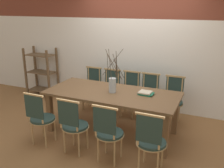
# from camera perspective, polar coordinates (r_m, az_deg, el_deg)

# --- Properties ---
(ground_plane) EXTENTS (16.00, 16.00, 0.00)m
(ground_plane) POSITION_cam_1_polar(r_m,az_deg,el_deg) (4.64, 0.00, -10.87)
(ground_plane) COLOR olive
(wall_rear) EXTENTS (12.00, 0.06, 3.20)m
(wall_rear) POSITION_cam_1_polar(r_m,az_deg,el_deg) (5.40, 6.00, 10.97)
(wall_rear) COLOR white
(wall_rear) RESTS_ON ground_plane
(dining_table) EXTENTS (2.30, 1.03, 0.77)m
(dining_table) POSITION_cam_1_polar(r_m,az_deg,el_deg) (4.36, 0.00, -3.09)
(dining_table) COLOR brown
(dining_table) RESTS_ON ground_plane
(chair_near_leftend) EXTENTS (0.42, 0.42, 0.92)m
(chair_near_leftend) POSITION_cam_1_polar(r_m,az_deg,el_deg) (4.21, -16.03, -7.18)
(chair_near_leftend) COLOR #233833
(chair_near_leftend) RESTS_ON ground_plane
(chair_near_left) EXTENTS (0.42, 0.42, 0.92)m
(chair_near_left) POSITION_cam_1_polar(r_m,az_deg,el_deg) (3.87, -8.80, -8.95)
(chair_near_left) COLOR #233833
(chair_near_left) RESTS_ON ground_plane
(chair_near_center) EXTENTS (0.42, 0.42, 0.92)m
(chair_near_center) POSITION_cam_1_polar(r_m,az_deg,el_deg) (3.62, -0.83, -10.73)
(chair_near_center) COLOR #233833
(chair_near_center) RESTS_ON ground_plane
(chair_near_right) EXTENTS (0.42, 0.42, 0.92)m
(chair_near_right) POSITION_cam_1_polar(r_m,az_deg,el_deg) (3.44, 8.84, -12.58)
(chair_near_right) COLOR #233833
(chair_near_right) RESTS_ON ground_plane
(chair_far_leftend) EXTENTS (0.42, 0.42, 0.92)m
(chair_far_leftend) POSITION_cam_1_polar(r_m,az_deg,el_deg) (5.49, -4.65, -0.67)
(chair_far_leftend) COLOR #233833
(chair_far_leftend) RESTS_ON ground_plane
(chair_far_left) EXTENTS (0.42, 0.42, 0.92)m
(chair_far_left) POSITION_cam_1_polar(r_m,az_deg,el_deg) (5.31, -0.44, -1.28)
(chair_far_left) COLOR #233833
(chair_far_left) RESTS_ON ground_plane
(chair_far_center) EXTENTS (0.42, 0.42, 0.92)m
(chair_far_center) POSITION_cam_1_polar(r_m,az_deg,el_deg) (5.15, 4.06, -1.92)
(chair_far_center) COLOR #233833
(chair_far_center) RESTS_ON ground_plane
(chair_far_right) EXTENTS (0.42, 0.42, 0.92)m
(chair_far_right) POSITION_cam_1_polar(r_m,az_deg,el_deg) (5.04, 8.31, -2.51)
(chair_far_right) COLOR #233833
(chair_far_right) RESTS_ON ground_plane
(chair_far_rightend) EXTENTS (0.42, 0.42, 0.92)m
(chair_far_rightend) POSITION_cam_1_polar(r_m,az_deg,el_deg) (4.94, 13.72, -3.24)
(chair_far_rightend) COLOR #233833
(chair_far_rightend) RESTS_ON ground_plane
(vase_centerpiece) EXTENTS (0.43, 0.43, 0.77)m
(vase_centerpiece) POSITION_cam_1_polar(r_m,az_deg,el_deg) (4.28, 0.13, 0.02)
(vase_centerpiece) COLOR #B2BCC1
(vase_centerpiece) RESTS_ON dining_table
(book_stack) EXTENTS (0.26, 0.21, 0.05)m
(book_stack) POSITION_cam_1_polar(r_m,az_deg,el_deg) (4.25, 7.69, -2.07)
(book_stack) COLOR #1E6B4C
(book_stack) RESTS_ON dining_table
(shelving_rack) EXTENTS (0.74, 0.42, 1.22)m
(shelving_rack) POSITION_cam_1_polar(r_m,az_deg,el_deg) (6.51, -15.79, 2.60)
(shelving_rack) COLOR brown
(shelving_rack) RESTS_ON ground_plane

